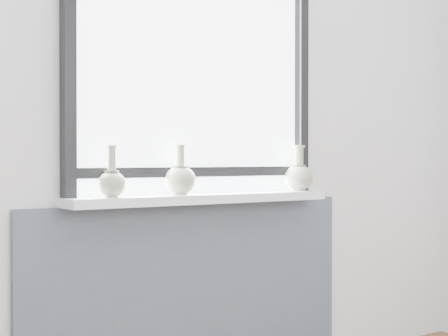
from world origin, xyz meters
TOP-DOWN VIEW (x-y plane):
  - back_wall at (0.00, 1.81)m, footprint 3.60×0.02m
  - apron_panel at (0.00, 1.78)m, footprint 1.70×0.03m
  - windowsill at (0.00, 1.71)m, footprint 1.32×0.18m
  - window at (0.00, 1.77)m, footprint 1.30×0.06m
  - vase_a at (-0.46, 1.70)m, footprint 0.12×0.12m
  - vase_b at (-0.12, 1.71)m, footprint 0.14×0.14m
  - vase_c at (0.56, 1.70)m, footprint 0.14×0.14m

SIDE VIEW (x-z plane):
  - apron_panel at x=0.00m, z-range 0.00..0.86m
  - windowsill at x=0.00m, z-range 0.86..0.90m
  - vase_a at x=-0.46m, z-range 0.86..1.07m
  - vase_b at x=-0.12m, z-range 0.86..1.08m
  - vase_c at x=0.56m, z-range 0.86..1.09m
  - back_wall at x=0.00m, z-range 0.00..2.60m
  - window at x=0.00m, z-range 0.92..1.97m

